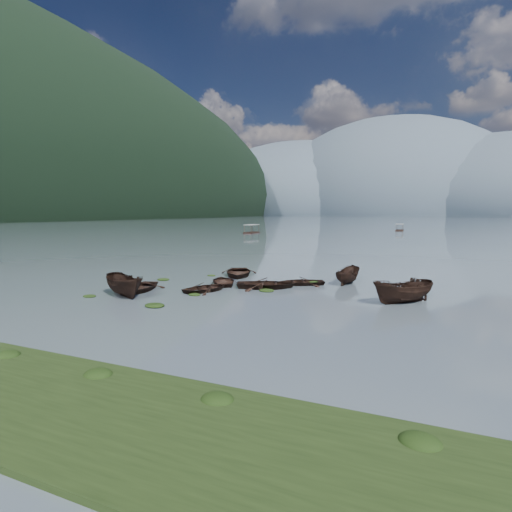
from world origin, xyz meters
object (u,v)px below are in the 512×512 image
at_px(rowboat_0, 139,291).
at_px(rowboat_3, 224,284).
at_px(pontoon_left, 252,233).
at_px(pontoon_centre, 399,231).

bearing_deg(rowboat_0, rowboat_3, 35.77).
relative_size(rowboat_3, pontoon_left, 0.62).
bearing_deg(pontoon_left, rowboat_3, -66.68).
bearing_deg(pontoon_centre, rowboat_3, -93.49).
relative_size(rowboat_0, rowboat_3, 1.12).
bearing_deg(rowboat_3, pontoon_left, -102.06).
relative_size(rowboat_0, pontoon_centre, 0.78).
distance_m(rowboat_3, pontoon_left, 84.30).
xyz_separation_m(rowboat_0, rowboat_3, (4.65, 5.37, 0.00)).
distance_m(rowboat_0, pontoon_left, 87.73).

